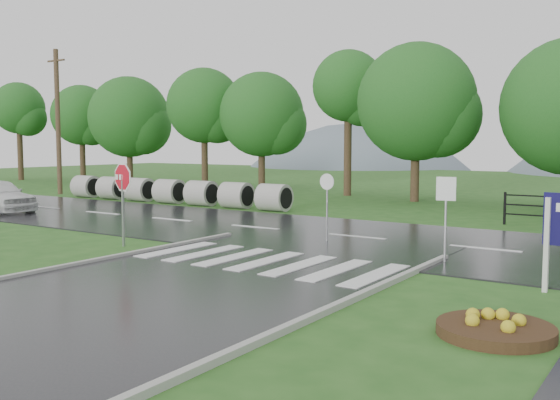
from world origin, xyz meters
The scene contains 10 objects.
ground centered at (0.00, 0.00, 0.00)m, with size 120.00×120.00×0.00m, color #28591D.
main_road centered at (0.00, 10.00, 0.00)m, with size 90.00×8.00×0.04m, color black.
crosswalk centered at (0.00, 5.00, 0.06)m, with size 6.50×2.80×0.02m.
treeline centered at (1.00, 24.00, 0.00)m, with size 83.20×5.20×10.00m.
culvert_pipes centered at (-12.94, 15.00, 0.60)m, with size 13.90×1.20×1.20m.
stop_sign centered at (-4.91, 4.79, 1.81)m, with size 1.14×0.22×2.59m.
flower_bed centered at (6.36, 2.19, 0.13)m, with size 1.81×1.81×0.36m.
reg_sign_small centered at (3.71, 7.48, 1.53)m, with size 0.48×0.10×2.16m.
reg_sign_round centered at (-0.36, 8.69, 1.33)m, with size 0.49×0.07×2.08m.
utility_pole_west centered at (-22.23, 15.50, 4.26)m, with size 1.49×0.28×8.38m.
Camera 1 is at (8.87, -7.54, 3.00)m, focal length 40.00 mm.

